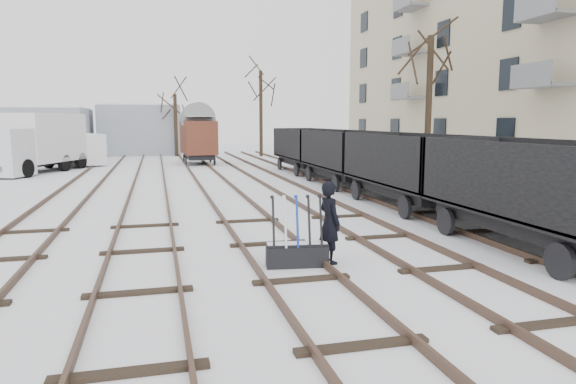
% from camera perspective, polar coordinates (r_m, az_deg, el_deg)
% --- Properties ---
extents(ground, '(120.00, 120.00, 0.00)m').
position_cam_1_polar(ground, '(9.96, 1.51, -9.87)').
color(ground, white).
rests_on(ground, ground).
extents(tracks, '(13.90, 52.00, 0.16)m').
position_cam_1_polar(tracks, '(23.13, -7.78, 0.47)').
color(tracks, black).
rests_on(tracks, ground).
extents(shed_left, '(10.00, 8.00, 4.10)m').
position_cam_1_polar(shed_left, '(46.31, -27.49, 5.80)').
color(shed_left, '#8F96A1').
rests_on(shed_left, ground).
extents(shed_right, '(7.00, 6.00, 4.50)m').
position_cam_1_polar(shed_right, '(49.14, -16.10, 6.69)').
color(shed_right, '#8F96A1').
rests_on(shed_right, ground).
extents(ground_frame, '(1.34, 0.58, 1.49)m').
position_cam_1_polar(ground_frame, '(10.85, 1.01, -6.80)').
color(ground_frame, black).
rests_on(ground_frame, ground).
extents(worker, '(0.56, 0.73, 1.77)m').
position_cam_1_polar(worker, '(11.03, 4.64, -3.38)').
color(worker, black).
rests_on(worker, ground).
extents(freight_wagon_a, '(2.53, 6.32, 2.58)m').
position_cam_1_polar(freight_wagon_a, '(13.35, 26.01, -1.75)').
color(freight_wagon_a, black).
rests_on(freight_wagon_a, ground).
extents(freight_wagon_b, '(2.53, 6.32, 2.58)m').
position_cam_1_polar(freight_wagon_b, '(18.63, 13.23, 1.37)').
color(freight_wagon_b, black).
rests_on(freight_wagon_b, ground).
extents(freight_wagon_c, '(2.53, 6.32, 2.58)m').
position_cam_1_polar(freight_wagon_c, '(24.46, 6.29, 3.05)').
color(freight_wagon_c, black).
rests_on(freight_wagon_c, ground).
extents(freight_wagon_d, '(2.53, 6.32, 2.58)m').
position_cam_1_polar(freight_wagon_d, '(30.51, 2.05, 4.05)').
color(freight_wagon_d, black).
rests_on(freight_wagon_d, ground).
extents(box_van_wagon, '(2.55, 4.51, 3.36)m').
position_cam_1_polar(box_van_wagon, '(36.92, -9.95, 6.11)').
color(box_van_wagon, black).
rests_on(box_van_wagon, ground).
extents(lorry, '(4.34, 8.01, 3.48)m').
position_cam_1_polar(lorry, '(33.61, -26.23, 4.97)').
color(lorry, black).
rests_on(lorry, ground).
extents(panel_van, '(3.92, 5.33, 2.16)m').
position_cam_1_polar(panel_van, '(38.33, -22.17, 4.47)').
color(panel_van, silver).
rests_on(panel_van, ground).
extents(tree_near, '(0.30, 0.30, 7.01)m').
position_cam_1_polar(tree_near, '(25.65, 15.34, 8.67)').
color(tree_near, black).
rests_on(tree_near, ground).
extents(tree_far_left, '(0.30, 0.30, 5.30)m').
position_cam_1_polar(tree_far_left, '(45.50, -12.37, 7.24)').
color(tree_far_left, black).
rests_on(tree_far_left, ground).
extents(tree_far_right, '(0.30, 0.30, 7.27)m').
position_cam_1_polar(tree_far_right, '(44.59, -3.03, 8.67)').
color(tree_far_right, black).
rests_on(tree_far_right, ground).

